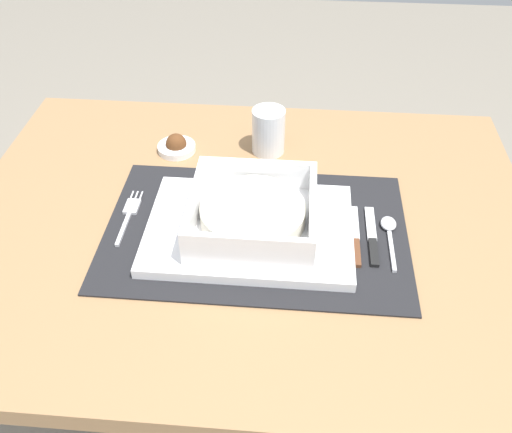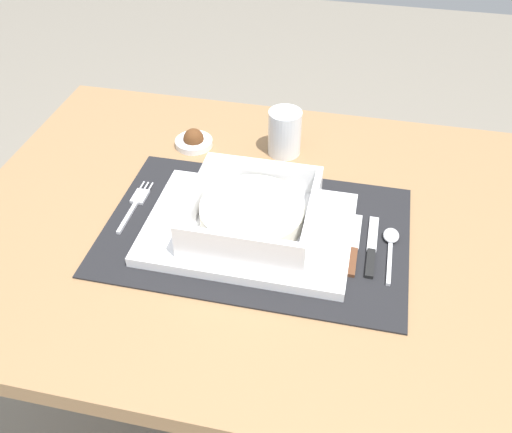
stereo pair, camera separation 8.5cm
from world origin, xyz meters
TOP-DOWN VIEW (x-y plane):
  - dining_table at (0.00, 0.00)m, footprint 0.91×0.70m
  - placemat at (0.02, -0.03)m, footprint 0.46×0.30m
  - serving_plate at (0.01, -0.03)m, footprint 0.31×0.22m
  - porridge_bowl at (0.01, -0.03)m, footprint 0.18×0.18m
  - fork at (-0.18, -0.01)m, footprint 0.02×0.13m
  - spoon at (0.22, -0.01)m, footprint 0.02×0.11m
  - butter_knife at (0.19, -0.03)m, footprint 0.01×0.13m
  - bread_knife at (0.17, -0.04)m, footprint 0.01×0.13m
  - drinking_glass at (0.02, 0.20)m, footprint 0.06×0.06m
  - condiment_saucer at (-0.14, 0.18)m, footprint 0.07×0.07m

SIDE VIEW (x-z plane):
  - dining_table at x=0.00m, z-range 0.25..0.98m
  - placemat at x=0.02m, z-range 0.73..0.73m
  - fork at x=-0.18m, z-range 0.73..0.74m
  - butter_knife at x=0.19m, z-range 0.73..0.74m
  - bread_knife at x=0.17m, z-range 0.73..0.74m
  - spoon at x=0.22m, z-range 0.73..0.74m
  - condiment_saucer at x=-0.14m, z-range 0.72..0.76m
  - serving_plate at x=0.01m, z-range 0.73..0.75m
  - drinking_glass at x=0.02m, z-range 0.73..0.81m
  - porridge_bowl at x=0.01m, z-range 0.74..0.80m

